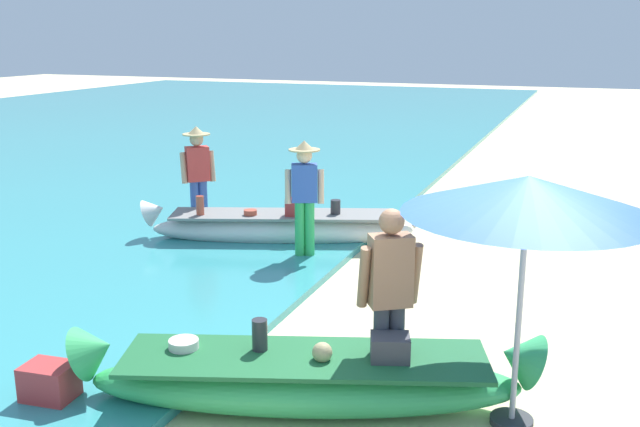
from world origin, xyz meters
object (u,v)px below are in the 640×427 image
person_vendor_assistant (198,172)px  person_vendor_hatted (305,192)px  person_tourist_customer (390,295)px  boat_green_foreground (305,379)px  cooler_box (50,387)px  boat_white_midground (282,227)px  patio_umbrella_large (528,197)px

person_vendor_assistant → person_vendor_hatted: bearing=-19.8°
person_vendor_hatted → person_tourist_customer: 4.13m
boat_green_foreground → person_vendor_assistant: bearing=129.0°
cooler_box → person_vendor_hatted: bearing=78.6°
boat_white_midground → person_tourist_customer: bearing=-55.3°
person_tourist_customer → person_vendor_assistant: person_tourist_customer is taller
patio_umbrella_large → person_vendor_hatted: bearing=133.5°
person_vendor_hatted → person_tourist_customer: person_tourist_customer is taller
person_vendor_assistant → patio_umbrella_large: patio_umbrella_large is taller
boat_white_midground → person_vendor_assistant: bearing=175.6°
person_vendor_hatted → person_vendor_assistant: (-2.18, 0.78, 0.00)m
cooler_box → boat_white_midground: bearing=86.4°
person_vendor_hatted → patio_umbrella_large: bearing=-46.5°
boat_white_midground → patio_umbrella_large: (3.96, -4.15, 1.69)m
boat_white_midground → person_tourist_customer: size_ratio=2.39×
person_vendor_hatted → person_vendor_assistant: person_vendor_assistant is taller
patio_umbrella_large → boat_green_foreground: bearing=-167.1°
person_tourist_customer → cooler_box: (-2.72, -1.19, -0.80)m
boat_green_foreground → patio_umbrella_large: 2.44m
person_vendor_hatted → patio_umbrella_large: size_ratio=0.82×
person_tourist_customer → cooler_box: size_ratio=4.07×
boat_green_foreground → cooler_box: boat_green_foreground is taller
boat_white_midground → person_vendor_hatted: size_ratio=2.42×
boat_green_foreground → patio_umbrella_large: patio_umbrella_large is taller
boat_green_foreground → person_tourist_customer: 1.04m
person_vendor_hatted → person_vendor_assistant: bearing=160.2°
boat_green_foreground → boat_white_midground: boat_green_foreground is taller
person_tourist_customer → boat_white_midground: bearing=124.7°
person_vendor_assistant → patio_umbrella_large: bearing=-37.8°
person_vendor_hatted → cooler_box: (-0.50, -4.66, -0.81)m
patio_umbrella_large → person_vendor_assistant: bearing=142.2°
boat_green_foreground → person_vendor_assistant: 6.04m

